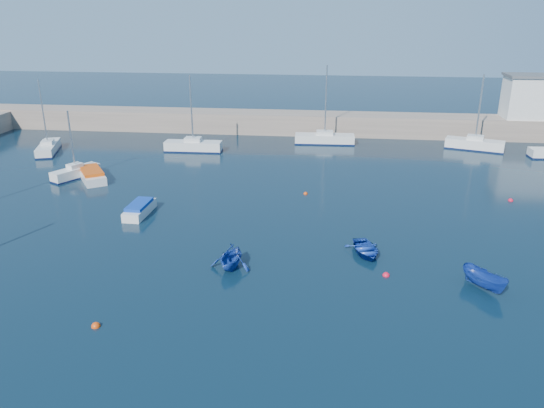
# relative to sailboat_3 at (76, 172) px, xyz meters

# --- Properties ---
(ground) EXTENTS (220.00, 220.00, 0.00)m
(ground) POSITION_rel_sailboat_3_xyz_m (20.47, -23.85, -0.56)
(ground) COLOR black
(ground) RESTS_ON ground
(back_wall) EXTENTS (96.00, 4.50, 2.60)m
(back_wall) POSITION_rel_sailboat_3_xyz_m (20.47, 22.15, 0.74)
(back_wall) COLOR gray
(back_wall) RESTS_ON ground
(sailboat_3) EXTENTS (3.49, 4.84, 6.50)m
(sailboat_3) POSITION_rel_sailboat_3_xyz_m (0.00, 0.00, 0.00)
(sailboat_3) COLOR silver
(sailboat_3) RESTS_ON ground
(sailboat_4) EXTENTS (3.62, 6.48, 8.16)m
(sailboat_4) POSITION_rel_sailboat_3_xyz_m (-7.54, 8.86, -0.01)
(sailboat_4) COLOR silver
(sailboat_4) RESTS_ON ground
(sailboat_5) EXTENTS (6.50, 1.94, 8.57)m
(sailboat_5) POSITION_rel_sailboat_3_xyz_m (8.73, 11.22, 0.08)
(sailboat_5) COLOR silver
(sailboat_5) RESTS_ON ground
(sailboat_6) EXTENTS (7.15, 2.22, 9.26)m
(sailboat_6) POSITION_rel_sailboat_3_xyz_m (23.58, 16.65, 0.06)
(sailboat_6) COLOR silver
(sailboat_6) RESTS_ON ground
(sailboat_7) EXTENTS (6.66, 3.78, 8.57)m
(sailboat_7) POSITION_rel_sailboat_3_xyz_m (40.90, 15.69, 0.10)
(sailboat_7) COLOR silver
(sailboat_7) RESTS_ON ground
(motorboat_1) EXTENTS (1.51, 4.01, 0.97)m
(motorboat_1) POSITION_rel_sailboat_3_xyz_m (9.51, -8.65, -0.10)
(motorboat_1) COLOR silver
(motorboat_1) RESTS_ON ground
(motorboat_2) EXTENTS (4.42, 5.31, 1.07)m
(motorboat_2) POSITION_rel_sailboat_3_xyz_m (1.81, -0.41, -0.06)
(motorboat_2) COLOR silver
(motorboat_2) RESTS_ON ground
(dinghy_center) EXTENTS (3.06, 3.73, 0.67)m
(dinghy_center) POSITION_rel_sailboat_3_xyz_m (27.00, -13.92, -0.22)
(dinghy_center) COLOR #16389B
(dinghy_center) RESTS_ON ground
(dinghy_left) EXTENTS (2.96, 3.31, 1.57)m
(dinghy_left) POSITION_rel_sailboat_3_xyz_m (18.47, -16.94, 0.23)
(dinghy_left) COLOR #16389B
(dinghy_left) RESTS_ON ground
(dinghy_right) EXTENTS (2.74, 3.16, 1.19)m
(dinghy_right) POSITION_rel_sailboat_3_xyz_m (33.64, -17.89, 0.03)
(dinghy_right) COLOR #16389B
(dinghy_right) RESTS_ON ground
(buoy_0) EXTENTS (0.48, 0.48, 0.48)m
(buoy_0) POSITION_rel_sailboat_3_xyz_m (12.75, -24.23, -0.56)
(buoy_0) COLOR #D7400B
(buoy_0) RESTS_ON ground
(buoy_1) EXTENTS (0.45, 0.45, 0.45)m
(buoy_1) POSITION_rel_sailboat_3_xyz_m (28.12, -16.87, -0.56)
(buoy_1) COLOR red
(buoy_1) RESTS_ON ground
(buoy_3) EXTENTS (0.39, 0.39, 0.39)m
(buoy_3) POSITION_rel_sailboat_3_xyz_m (22.35, -2.22, -0.56)
(buoy_3) COLOR #D7400B
(buoy_3) RESTS_ON ground
(buoy_4) EXTENTS (0.43, 0.43, 0.43)m
(buoy_4) POSITION_rel_sailboat_3_xyz_m (39.83, -1.96, -0.56)
(buoy_4) COLOR red
(buoy_4) RESTS_ON ground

